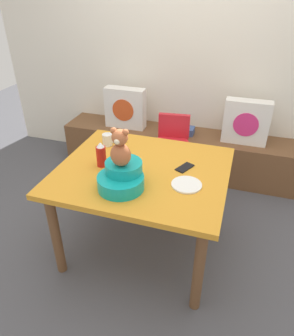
# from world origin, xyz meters

# --- Properties ---
(ground_plane) EXTENTS (8.00, 8.00, 0.00)m
(ground_plane) POSITION_xyz_m (0.00, 0.00, 0.00)
(ground_plane) COLOR #4C4C51
(back_wall) EXTENTS (4.40, 0.10, 2.60)m
(back_wall) POSITION_xyz_m (0.00, 1.54, 1.30)
(back_wall) COLOR silver
(back_wall) RESTS_ON ground_plane
(window_bench) EXTENTS (2.60, 0.44, 0.46)m
(window_bench) POSITION_xyz_m (0.00, 1.27, 0.23)
(window_bench) COLOR brown
(window_bench) RESTS_ON ground_plane
(pillow_floral_left) EXTENTS (0.44, 0.15, 0.44)m
(pillow_floral_left) POSITION_xyz_m (-0.62, 1.25, 0.68)
(pillow_floral_left) COLOR white
(pillow_floral_left) RESTS_ON window_bench
(pillow_floral_right) EXTENTS (0.44, 0.15, 0.44)m
(pillow_floral_right) POSITION_xyz_m (0.66, 1.25, 0.68)
(pillow_floral_right) COLOR white
(pillow_floral_right) RESTS_ON window_bench
(book_stack) EXTENTS (0.20, 0.14, 0.07)m
(book_stack) POSITION_xyz_m (0.05, 1.27, 0.50)
(book_stack) COLOR #3D558C
(book_stack) RESTS_ON window_bench
(dining_table) EXTENTS (1.19, 1.04, 0.74)m
(dining_table) POSITION_xyz_m (0.00, 0.00, 0.64)
(dining_table) COLOR orange
(dining_table) RESTS_ON ground_plane
(highchair) EXTENTS (0.35, 0.48, 0.79)m
(highchair) POSITION_xyz_m (0.01, 0.83, 0.52)
(highchair) COLOR red
(highchair) RESTS_ON ground_plane
(infant_seat_teal) EXTENTS (0.30, 0.33, 0.16)m
(infant_seat_teal) POSITION_xyz_m (-0.06, -0.25, 0.81)
(infant_seat_teal) COLOR #119C99
(infant_seat_teal) RESTS_ON dining_table
(teddy_bear) EXTENTS (0.13, 0.12, 0.25)m
(teddy_bear) POSITION_xyz_m (-0.06, -0.25, 1.02)
(teddy_bear) COLOR #AD5B35
(teddy_bear) RESTS_ON infant_seat_teal
(ketchup_bottle) EXTENTS (0.07, 0.07, 0.18)m
(ketchup_bottle) POSITION_xyz_m (-0.30, -0.04, 0.83)
(ketchup_bottle) COLOR red
(ketchup_bottle) RESTS_ON dining_table
(coffee_mug) EXTENTS (0.12, 0.08, 0.09)m
(coffee_mug) POSITION_xyz_m (-0.39, 0.27, 0.79)
(coffee_mug) COLOR silver
(coffee_mug) RESTS_ON dining_table
(dinner_plate_near) EXTENTS (0.20, 0.20, 0.01)m
(dinner_plate_near) POSITION_xyz_m (0.34, -0.11, 0.75)
(dinner_plate_near) COLOR white
(dinner_plate_near) RESTS_ON dining_table
(cell_phone) EXTENTS (0.12, 0.16, 0.01)m
(cell_phone) POSITION_xyz_m (0.28, 0.10, 0.74)
(cell_phone) COLOR black
(cell_phone) RESTS_ON dining_table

